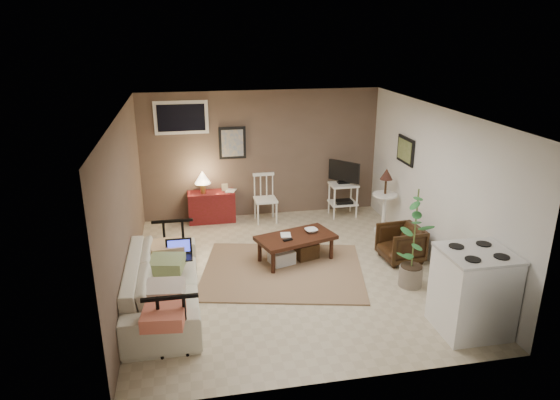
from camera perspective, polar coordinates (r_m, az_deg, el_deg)
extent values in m
plane|color=#C1B293|center=(7.58, 0.95, -8.18)|extent=(5.00, 5.00, 0.00)
cube|color=black|center=(9.32, -5.47, 6.51)|extent=(0.50, 0.03, 0.60)
cube|color=black|center=(8.67, 14.16, 5.52)|extent=(0.03, 0.60, 0.45)
cube|color=white|center=(9.19, -11.23, 9.23)|extent=(0.96, 0.03, 0.60)
cube|color=#9B745A|center=(7.58, 0.31, -8.09)|extent=(2.73, 2.37, 0.02)
cube|color=#3A1A10|center=(7.74, 1.82, -4.32)|extent=(1.32, 0.94, 0.06)
cylinder|color=#3A1A10|center=(7.42, -0.79, -7.17)|extent=(0.06, 0.06, 0.38)
cylinder|color=#3A1A10|center=(7.90, 5.88, -5.56)|extent=(0.06, 0.06, 0.38)
cylinder|color=#3A1A10|center=(7.79, -2.34, -5.85)|extent=(0.06, 0.06, 0.38)
cylinder|color=#3A1A10|center=(8.25, 4.12, -4.41)|extent=(0.06, 0.06, 0.38)
cube|color=black|center=(7.55, 0.89, -4.56)|extent=(0.16, 0.09, 0.02)
cube|color=#4C361B|center=(7.93, 2.92, -5.78)|extent=(0.42, 0.39, 0.26)
cube|color=silver|center=(7.75, 0.20, -6.55)|extent=(0.42, 0.39, 0.22)
imported|color=silver|center=(6.68, -13.30, -8.37)|extent=(0.67, 2.30, 0.90)
cube|color=black|center=(6.94, -11.43, -6.50)|extent=(0.35, 0.24, 0.02)
cube|color=black|center=(7.01, -11.49, -5.16)|extent=(0.35, 0.02, 0.22)
cube|color=#3843FF|center=(7.00, -11.49, -5.19)|extent=(0.30, 0.00, 0.18)
cube|color=maroon|center=(9.45, -7.82, -0.76)|extent=(0.86, 0.38, 0.58)
cylinder|color=#A88C40|center=(9.29, -8.80, 1.33)|extent=(0.10, 0.10, 0.19)
cone|color=beige|center=(9.22, -8.86, 2.58)|extent=(0.29, 0.29, 0.23)
cube|color=tan|center=(9.37, -6.34, 1.42)|extent=(0.12, 0.02, 0.14)
cube|color=white|center=(9.32, -1.67, 0.03)|extent=(0.41, 0.41, 0.04)
cylinder|color=white|center=(9.21, -2.52, -1.70)|extent=(0.03, 0.03, 0.41)
cylinder|color=white|center=(9.27, -0.40, -1.54)|extent=(0.03, 0.03, 0.41)
cylinder|color=white|center=(9.53, -2.88, -0.97)|extent=(0.03, 0.03, 0.41)
cylinder|color=white|center=(9.59, -0.83, -0.82)|extent=(0.03, 0.03, 0.41)
cube|color=white|center=(9.36, -1.90, 2.96)|extent=(0.41, 0.05, 0.06)
cube|color=white|center=(9.61, 7.26, 1.77)|extent=(0.51, 0.42, 0.04)
cube|color=white|center=(9.73, 7.17, -0.32)|extent=(0.51, 0.42, 0.03)
cylinder|color=white|center=(9.48, 6.23, -0.38)|extent=(0.03, 0.03, 0.65)
cylinder|color=white|center=(9.62, 8.77, -0.21)|extent=(0.03, 0.03, 0.65)
cylinder|color=white|center=(9.80, 5.64, 0.30)|extent=(0.03, 0.03, 0.65)
cylinder|color=white|center=(9.93, 8.10, 0.45)|extent=(0.03, 0.03, 0.65)
cube|color=black|center=(9.60, 7.28, 2.04)|extent=(0.23, 0.13, 0.03)
cube|color=black|center=(9.54, 7.33, 3.26)|extent=(0.47, 0.52, 0.39)
cube|color=#DE8B56|center=(9.54, 7.33, 3.26)|extent=(0.38, 0.42, 0.32)
cube|color=black|center=(9.68, 7.26, -0.30)|extent=(0.33, 0.23, 0.09)
cylinder|color=white|center=(9.20, 11.63, -3.37)|extent=(0.30, 0.30, 0.03)
cylinder|color=white|center=(9.08, 11.77, -1.43)|extent=(0.06, 0.06, 0.65)
cylinder|color=white|center=(8.97, 11.91, 0.59)|extent=(0.44, 0.44, 0.03)
cylinder|color=black|center=(8.92, 11.98, 1.58)|extent=(0.04, 0.04, 0.28)
cone|color=#3C1F18|center=(8.86, 12.08, 2.93)|extent=(0.22, 0.22, 0.20)
imported|color=black|center=(8.03, 13.65, -4.67)|extent=(0.61, 0.64, 0.62)
cylinder|color=gray|center=(7.38, 14.69, -8.40)|extent=(0.33, 0.33, 0.29)
cylinder|color=#4C602D|center=(7.08, 15.18, -3.19)|extent=(0.02, 0.02, 1.15)
cube|color=white|center=(6.44, 21.15, -9.85)|extent=(0.78, 0.72, 1.00)
cube|color=silver|center=(6.22, 21.72, -5.66)|extent=(0.80, 0.74, 0.03)
cylinder|color=black|center=(5.98, 21.18, -6.34)|extent=(0.18, 0.18, 0.01)
cylinder|color=black|center=(6.17, 24.01, -5.94)|extent=(0.18, 0.18, 0.01)
cylinder|color=black|center=(6.25, 19.51, -5.01)|extent=(0.18, 0.18, 0.01)
cylinder|color=black|center=(6.43, 22.26, -4.67)|extent=(0.18, 0.18, 0.01)
imported|color=#3A1A10|center=(7.85, 3.59, -2.98)|extent=(0.20, 0.08, 0.20)
imported|color=#3A1A10|center=(7.69, 0.08, -3.38)|extent=(0.16, 0.04, 0.21)
imported|color=#3A1A10|center=(9.34, -6.16, 1.68)|extent=(0.17, 0.08, 0.23)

